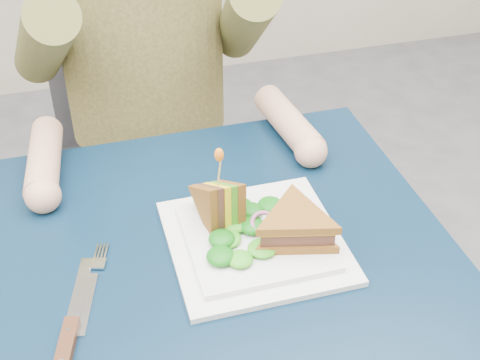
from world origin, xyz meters
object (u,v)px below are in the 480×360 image
object	(u,v)px
table	(214,304)
sandwich_flat	(296,226)
plate	(255,240)
knife	(69,337)
diner	(140,1)
fork	(91,289)
chair	(146,131)
sandwich_upright	(220,204)

from	to	relation	value
table	sandwich_flat	size ratio (longest dim) A/B	4.32
plate	knife	distance (m)	0.31
plate	diner	bearing A→B (deg)	97.64
diner	sandwich_flat	distance (m)	0.61
plate	sandwich_flat	world-z (taller)	sandwich_flat
plate	fork	xyz separation A→B (m)	(-0.25, -0.03, -0.01)
chair	sandwich_flat	size ratio (longest dim) A/B	5.36
table	sandwich_upright	xyz separation A→B (m)	(0.03, 0.08, 0.13)
chair	plate	world-z (taller)	chair
plate	sandwich_flat	bearing A→B (deg)	-24.44
sandwich_upright	fork	world-z (taller)	sandwich_upright
diner	sandwich_upright	world-z (taller)	diner
table	diner	bearing A→B (deg)	90.00
diner	sandwich_flat	world-z (taller)	diner
sandwich_upright	knife	distance (m)	0.30
sandwich_flat	fork	xyz separation A→B (m)	(-0.31, -0.00, -0.04)
plate	knife	bearing A→B (deg)	-159.08
plate	sandwich_flat	size ratio (longest dim) A/B	1.50
chair	fork	size ratio (longest dim) A/B	5.28
diner	sandwich_flat	xyz separation A→B (m)	(0.13, -0.58, -0.14)
sandwich_flat	diner	bearing A→B (deg)	102.59
sandwich_upright	knife	xyz separation A→B (m)	(-0.25, -0.16, -0.05)
sandwich_flat	fork	bearing A→B (deg)	-179.32
plate	fork	size ratio (longest dim) A/B	1.48
sandwich_flat	knife	xyz separation A→B (m)	(-0.34, -0.09, -0.04)
plate	chair	bearing A→B (deg)	96.37
diner	plate	size ratio (longest dim) A/B	2.87
fork	chair	bearing A→B (deg)	75.65
plate	fork	distance (m)	0.25
table	diner	size ratio (longest dim) A/B	1.01
sandwich_flat	chair	bearing A→B (deg)	100.60
fork	knife	world-z (taller)	knife
diner	fork	world-z (taller)	diner
fork	sandwich_upright	bearing A→B (deg)	19.38
plate	fork	bearing A→B (deg)	-173.52
chair	diner	xyz separation A→B (m)	(-0.00, -0.11, 0.37)
table	sandwich_flat	world-z (taller)	sandwich_flat
table	fork	xyz separation A→B (m)	(-0.18, 0.00, 0.08)
sandwich_upright	chair	bearing A→B (deg)	92.90
knife	sandwich_upright	bearing A→B (deg)	32.25
table	chair	distance (m)	0.71
table	sandwich_upright	world-z (taller)	sandwich_upright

